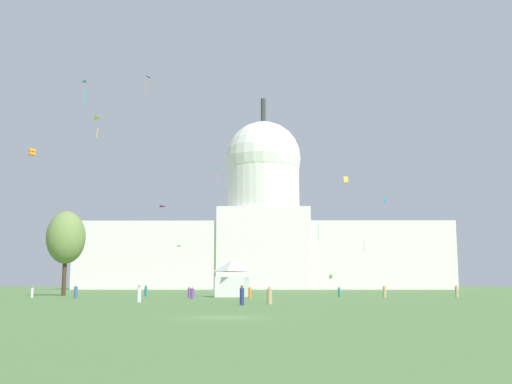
{
  "coord_description": "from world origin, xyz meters",
  "views": [
    {
      "loc": [
        2.14,
        -34.7,
        1.8
      ],
      "look_at": [
        0.82,
        107.59,
        22.83
      ],
      "focal_mm": 43.83,
      "sensor_mm": 36.0,
      "label": 1
    }
  ],
  "objects_px": {
    "person_white_mid_left": "(32,292)",
    "kite_gold_mid": "(346,179)",
    "tree_west_mid": "(66,238)",
    "person_white_lawn_far_right": "(139,294)",
    "kite_green_high": "(217,172)",
    "person_purple_mid_right": "(192,293)",
    "kite_yellow_mid": "(101,123)",
    "kite_cyan_mid": "(384,200)",
    "person_teal_aisle_center": "(339,292)",
    "person_navy_back_center": "(242,296)",
    "person_tan_edge_west": "(457,291)",
    "kite_turquoise_high": "(86,86)",
    "kite_blue_low": "(319,223)",
    "person_tan_near_tree_west": "(270,296)",
    "person_teal_near_tent": "(146,291)",
    "person_purple_back_right": "(189,293)",
    "kite_black_high": "(146,79)",
    "person_denim_edge_east": "(76,292)",
    "event_tent": "(233,279)",
    "person_tan_near_tree_east": "(385,292)",
    "kite_violet_low": "(160,207)",
    "kite_white_low": "(364,240)",
    "capitol_building": "(264,232)",
    "kite_orange_mid": "(32,152)",
    "person_orange_front_left": "(250,293)"
  },
  "relations": [
    {
      "from": "person_teal_near_tent",
      "to": "kite_yellow_mid",
      "type": "xyz_separation_m",
      "value": [
        -2.88,
        -18.15,
        21.02
      ]
    },
    {
      "from": "person_purple_mid_right",
      "to": "kite_black_high",
      "type": "height_order",
      "value": "kite_black_high"
    },
    {
      "from": "person_white_mid_left",
      "to": "kite_gold_mid",
      "type": "xyz_separation_m",
      "value": [
        48.2,
        38.38,
        22.0
      ]
    },
    {
      "from": "person_purple_back_right",
      "to": "kite_black_high",
      "type": "relative_size",
      "value": 0.36
    },
    {
      "from": "kite_gold_mid",
      "to": "kite_blue_low",
      "type": "distance_m",
      "value": 11.69
    },
    {
      "from": "person_purple_back_right",
      "to": "person_navy_back_center",
      "type": "height_order",
      "value": "person_navy_back_center"
    },
    {
      "from": "event_tent",
      "to": "person_denim_edge_east",
      "type": "xyz_separation_m",
      "value": [
        -19.75,
        -9.48,
        -1.79
      ]
    },
    {
      "from": "tree_west_mid",
      "to": "person_denim_edge_east",
      "type": "xyz_separation_m",
      "value": [
        7.16,
        -17.72,
        -8.3
      ]
    },
    {
      "from": "person_purple_back_right",
      "to": "kite_violet_low",
      "type": "height_order",
      "value": "kite_violet_low"
    },
    {
      "from": "event_tent",
      "to": "kite_orange_mid",
      "type": "height_order",
      "value": "kite_orange_mid"
    },
    {
      "from": "person_teal_aisle_center",
      "to": "kite_violet_low",
      "type": "relative_size",
      "value": 0.99
    },
    {
      "from": "person_tan_edge_west",
      "to": "kite_gold_mid",
      "type": "bearing_deg",
      "value": 20.3
    },
    {
      "from": "person_purple_back_right",
      "to": "tree_west_mid",
      "type": "bearing_deg",
      "value": 96.7
    },
    {
      "from": "event_tent",
      "to": "person_tan_near_tree_east",
      "type": "xyz_separation_m",
      "value": [
        20.66,
        -5.49,
        -1.8
      ]
    },
    {
      "from": "person_purple_back_right",
      "to": "kite_violet_low",
      "type": "relative_size",
      "value": 0.99
    },
    {
      "from": "person_tan_near_tree_west",
      "to": "person_denim_edge_east",
      "type": "distance_m",
      "value": 33.71
    },
    {
      "from": "tree_west_mid",
      "to": "kite_blue_low",
      "type": "xyz_separation_m",
      "value": [
        42.12,
        21.31,
        4.33
      ]
    },
    {
      "from": "tree_west_mid",
      "to": "kite_gold_mid",
      "type": "distance_m",
      "value": 55.96
    },
    {
      "from": "person_navy_back_center",
      "to": "person_tan_near_tree_east",
      "type": "bearing_deg",
      "value": -36.34
    },
    {
      "from": "person_purple_mid_right",
      "to": "person_orange_front_left",
      "type": "bearing_deg",
      "value": -124.87
    },
    {
      "from": "person_navy_back_center",
      "to": "person_tan_edge_west",
      "type": "xyz_separation_m",
      "value": [
        29.15,
        34.64,
        -0.02
      ]
    },
    {
      "from": "person_purple_back_right",
      "to": "capitol_building",
      "type": "bearing_deg",
      "value": 36.14
    },
    {
      "from": "person_denim_edge_east",
      "to": "kite_cyan_mid",
      "type": "distance_m",
      "value": 128.4
    },
    {
      "from": "person_white_mid_left",
      "to": "kite_green_high",
      "type": "relative_size",
      "value": 0.49
    },
    {
      "from": "tree_west_mid",
      "to": "kite_cyan_mid",
      "type": "xyz_separation_m",
      "value": [
        68.81,
        91.7,
        18.42
      ]
    },
    {
      "from": "kite_turquoise_high",
      "to": "kite_blue_low",
      "type": "relative_size",
      "value": 1.13
    },
    {
      "from": "person_purple_mid_right",
      "to": "kite_green_high",
      "type": "height_order",
      "value": "kite_green_high"
    },
    {
      "from": "kite_green_high",
      "to": "kite_cyan_mid",
      "type": "height_order",
      "value": "kite_green_high"
    },
    {
      "from": "person_teal_near_tent",
      "to": "kite_white_low",
      "type": "xyz_separation_m",
      "value": [
        42.06,
        57.85,
        11.68
      ]
    },
    {
      "from": "tree_west_mid",
      "to": "person_white_lawn_far_right",
      "type": "relative_size",
      "value": 7.77
    },
    {
      "from": "capitol_building",
      "to": "person_denim_edge_east",
      "type": "distance_m",
      "value": 146.28
    },
    {
      "from": "person_teal_aisle_center",
      "to": "person_white_mid_left",
      "type": "relative_size",
      "value": 0.98
    },
    {
      "from": "person_tan_near_tree_east",
      "to": "kite_black_high",
      "type": "height_order",
      "value": "kite_black_high"
    },
    {
      "from": "kite_orange_mid",
      "to": "kite_cyan_mid",
      "type": "distance_m",
      "value": 130.59
    },
    {
      "from": "kite_yellow_mid",
      "to": "kite_cyan_mid",
      "type": "relative_size",
      "value": 1.89
    },
    {
      "from": "person_white_mid_left",
      "to": "person_purple_back_right",
      "type": "bearing_deg",
      "value": 0.77
    },
    {
      "from": "person_tan_near_tree_east",
      "to": "kite_white_low",
      "type": "height_order",
      "value": "kite_white_low"
    },
    {
      "from": "kite_yellow_mid",
      "to": "kite_turquoise_high",
      "type": "bearing_deg",
      "value": -0.7
    },
    {
      "from": "kite_black_high",
      "to": "kite_turquoise_high",
      "type": "bearing_deg",
      "value": -91.72
    },
    {
      "from": "person_purple_back_right",
      "to": "event_tent",
      "type": "bearing_deg",
      "value": -2.45
    },
    {
      "from": "person_teal_near_tent",
      "to": "kite_blue_low",
      "type": "bearing_deg",
      "value": -13.59
    },
    {
      "from": "person_purple_mid_right",
      "to": "person_tan_edge_west",
      "type": "relative_size",
      "value": 0.87
    },
    {
      "from": "kite_cyan_mid",
      "to": "kite_blue_low",
      "type": "xyz_separation_m",
      "value": [
        -26.69,
        -70.39,
        -14.09
      ]
    },
    {
      "from": "kite_white_low",
      "to": "kite_cyan_mid",
      "type": "bearing_deg",
      "value": 81.44
    },
    {
      "from": "kite_white_low",
      "to": "event_tent",
      "type": "bearing_deg",
      "value": -105.21
    },
    {
      "from": "capitol_building",
      "to": "person_denim_edge_east",
      "type": "xyz_separation_m",
      "value": [
        -24.55,
        -142.89,
        -19.38
      ]
    },
    {
      "from": "person_tan_edge_west",
      "to": "kite_yellow_mid",
      "type": "xyz_separation_m",
      "value": [
        -47.62,
        -13.35,
        21.01
      ]
    },
    {
      "from": "kite_green_high",
      "to": "person_denim_edge_east",
      "type": "bearing_deg",
      "value": 87.19
    },
    {
      "from": "person_tan_near_tree_west",
      "to": "person_teal_near_tent",
      "type": "bearing_deg",
      "value": 12.22
    },
    {
      "from": "person_purple_mid_right",
      "to": "kite_yellow_mid",
      "type": "relative_size",
      "value": 0.72
    }
  ]
}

